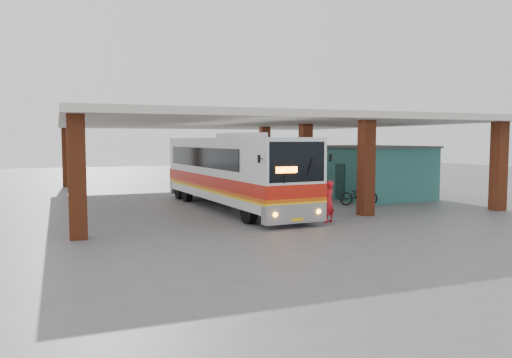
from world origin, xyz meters
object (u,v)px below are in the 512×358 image
Objects in this scene: coach_bus at (232,171)px; motorcycle at (359,195)px; pedestrian at (328,202)px; red_chair at (292,185)px.

coach_bus reaches higher than motorcycle.
red_chair is (4.43, 12.67, -0.50)m from pedestrian.
motorcycle is 1.18× the size of pedestrian.
coach_bus is 9.98m from red_chair.
pedestrian is 2.12× the size of red_chair.
pedestrian is at bearing -70.73° from coach_bus.
coach_bus is at bearing -114.85° from red_chair.
coach_bus reaches higher than pedestrian.
coach_bus is 6.07m from pedestrian.
motorcycle is at bearing -14.45° from coach_bus.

